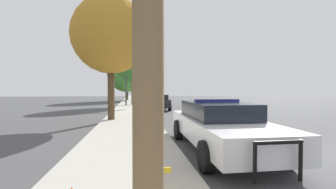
# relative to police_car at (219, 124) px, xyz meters

# --- Properties ---
(ground_plane) EXTENTS (110.00, 110.00, 0.00)m
(ground_plane) POSITION_rel_police_car_xyz_m (2.36, -0.71, -0.77)
(ground_plane) COLOR #474749
(sidewalk_left) EXTENTS (3.00, 110.00, 0.13)m
(sidewalk_left) POSITION_rel_police_car_xyz_m (-2.74, -0.71, -0.70)
(sidewalk_left) COLOR #ADA89E
(sidewalk_left) RESTS_ON ground_plane
(police_car) EXTENTS (2.16, 5.46, 1.51)m
(police_car) POSITION_rel_police_car_xyz_m (0.00, 0.00, 0.00)
(police_car) COLOR white
(police_car) RESTS_ON ground_plane
(fire_hydrant) EXTENTS (0.54, 0.24, 0.85)m
(fire_hydrant) POSITION_rel_police_car_xyz_m (-2.21, -2.93, -0.18)
(fire_hydrant) COLOR gold
(fire_hydrant) RESTS_ON sidewalk_left
(traffic_light) EXTENTS (4.04, 0.35, 4.94)m
(traffic_light) POSITION_rel_police_car_xyz_m (-1.71, 17.61, 2.89)
(traffic_light) COLOR #424247
(traffic_light) RESTS_ON sidewalk_left
(car_background_midblock) EXTENTS (2.04, 4.71, 1.34)m
(car_background_midblock) POSITION_rel_police_car_xyz_m (-0.32, 13.73, -0.03)
(car_background_midblock) COLOR black
(car_background_midblock) RESTS_ON ground_plane
(tree_sidewalk_near) EXTENTS (4.26, 4.26, 6.82)m
(tree_sidewalk_near) POSITION_rel_police_car_xyz_m (-3.77, 6.45, 4.03)
(tree_sidewalk_near) COLOR #4C3823
(tree_sidewalk_near) RESTS_ON sidewalk_left
(tree_sidewalk_mid) EXTENTS (4.10, 4.10, 6.61)m
(tree_sidewalk_mid) POSITION_rel_police_car_xyz_m (-2.65, 18.78, 3.91)
(tree_sidewalk_mid) COLOR brown
(tree_sidewalk_mid) RESTS_ON sidewalk_left
(tree_sidewalk_far) EXTENTS (6.29, 6.29, 7.53)m
(tree_sidewalk_far) POSITION_rel_police_car_xyz_m (-3.59, 29.83, 3.75)
(tree_sidewalk_far) COLOR #4C3823
(tree_sidewalk_far) RESTS_ON sidewalk_left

